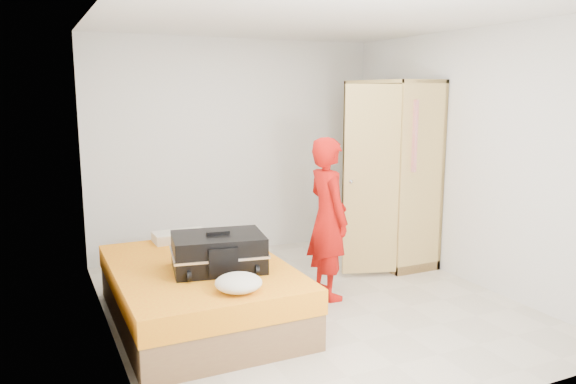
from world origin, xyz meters
name	(u,v)px	position (x,y,z in m)	size (l,w,h in m)	color
room	(312,167)	(0.00, 0.00, 1.30)	(4.00, 4.02, 2.60)	beige
bed	(200,292)	(-1.05, 0.08, 0.25)	(1.42, 2.02, 0.50)	olive
wardrobe	(388,177)	(1.45, 0.87, 1.00)	(1.15, 1.20, 2.10)	tan
person	(328,218)	(0.24, 0.12, 0.78)	(0.57, 0.37, 1.56)	red
suitcase	(218,252)	(-0.93, -0.10, 0.65)	(0.85, 0.68, 0.33)	black
round_cushion	(239,283)	(-0.97, -0.68, 0.57)	(0.36, 0.36, 0.14)	silver
pillow	(180,236)	(-1.00, 0.93, 0.55)	(0.52, 0.26, 0.09)	silver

